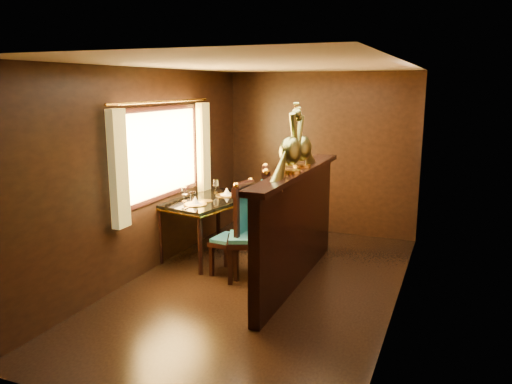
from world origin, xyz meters
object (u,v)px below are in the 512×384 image
at_px(chair_left, 239,226).
at_px(peacock_left, 291,138).
at_px(peacock_right, 302,137).
at_px(dining_table, 209,204).
at_px(chair_right, 258,221).

relative_size(chair_left, peacock_left, 1.60).
distance_m(peacock_left, peacock_right, 0.43).
relative_size(dining_table, chair_left, 1.24).
distance_m(chair_left, peacock_left, 1.34).
distance_m(chair_right, peacock_right, 1.11).
xyz_separation_m(chair_right, peacock_left, (0.46, -0.22, 1.02)).
bearing_deg(chair_left, peacock_right, 21.48).
height_order(chair_right, peacock_left, peacock_left).
relative_size(peacock_left, peacock_right, 1.08).
bearing_deg(peacock_left, chair_left, 163.01).
height_order(chair_left, chair_right, chair_right).
bearing_deg(chair_right, peacock_right, 2.13).
bearing_deg(peacock_right, chair_left, -163.77).
xyz_separation_m(chair_left, chair_right, (0.26, 0.00, 0.09)).
xyz_separation_m(peacock_left, peacock_right, (0.00, 0.43, -0.03)).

